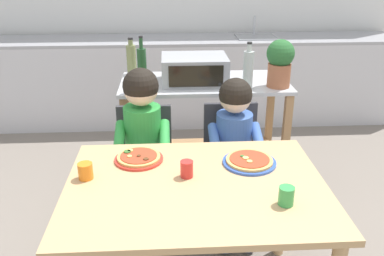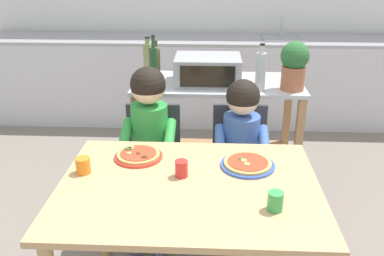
% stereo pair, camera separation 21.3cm
% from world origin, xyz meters
% --- Properties ---
extents(ground_plane, '(11.96, 11.96, 0.00)m').
position_xyz_m(ground_plane, '(0.00, 1.20, 0.00)').
color(ground_plane, slate).
extents(kitchen_counter, '(4.57, 0.60, 1.08)m').
position_xyz_m(kitchen_counter, '(0.00, 2.64, 0.44)').
color(kitchen_counter, silver).
rests_on(kitchen_counter, ground).
extents(kitchen_island_cart, '(1.17, 0.56, 0.87)m').
position_xyz_m(kitchen_island_cart, '(0.14, 1.17, 0.58)').
color(kitchen_island_cart, '#B7BABF').
rests_on(kitchen_island_cart, ground).
extents(toaster_oven, '(0.44, 0.35, 0.18)m').
position_xyz_m(toaster_oven, '(0.07, 1.15, 0.96)').
color(toaster_oven, '#999BA0').
rests_on(toaster_oven, kitchen_island_cart).
extents(bottle_dark_olive_oil, '(0.07, 0.07, 0.31)m').
position_xyz_m(bottle_dark_olive_oil, '(0.41, 0.99, 1.00)').
color(bottle_dark_olive_oil, '#ADB7B2').
rests_on(bottle_dark_olive_oil, kitchen_island_cart).
extents(bottle_slim_sauce, '(0.07, 0.07, 0.27)m').
position_xyz_m(bottle_slim_sauce, '(-0.38, 1.38, 0.98)').
color(bottle_slim_sauce, olive).
rests_on(bottle_slim_sauce, kitchen_island_cart).
extents(bottle_squat_spirits, '(0.06, 0.06, 0.27)m').
position_xyz_m(bottle_squat_spirits, '(-0.29, 1.21, 0.98)').
color(bottle_squat_spirits, '#4C2D14').
rests_on(bottle_squat_spirits, kitchen_island_cart).
extents(bottle_clear_vinegar, '(0.06, 0.06, 0.36)m').
position_xyz_m(bottle_clear_vinegar, '(-0.28, 0.98, 1.01)').
color(bottle_clear_vinegar, '#1E4723').
rests_on(bottle_clear_vinegar, kitchen_island_cart).
extents(potted_herb_plant, '(0.18, 0.18, 0.32)m').
position_xyz_m(potted_herb_plant, '(0.62, 1.02, 1.04)').
color(potted_herb_plant, '#9E5B3D').
rests_on(potted_herb_plant, kitchen_island_cart).
extents(dining_table, '(1.19, 0.89, 0.73)m').
position_xyz_m(dining_table, '(0.00, 0.00, 0.63)').
color(dining_table, tan).
rests_on(dining_table, ground).
extents(dining_chair_left, '(0.36, 0.36, 0.81)m').
position_xyz_m(dining_chair_left, '(-0.27, 0.72, 0.48)').
color(dining_chair_left, '#333338').
rests_on(dining_chair_left, ground).
extents(dining_chair_right, '(0.36, 0.36, 0.81)m').
position_xyz_m(dining_chair_right, '(0.28, 0.74, 0.48)').
color(dining_chair_right, '#333338').
rests_on(dining_chair_right, ground).
extents(child_in_green_shirt, '(0.32, 0.42, 1.08)m').
position_xyz_m(child_in_green_shirt, '(-0.27, 0.61, 0.71)').
color(child_in_green_shirt, '#424C6B').
rests_on(child_in_green_shirt, ground).
extents(child_in_blue_striped_shirt, '(0.32, 0.42, 1.01)m').
position_xyz_m(child_in_blue_striped_shirt, '(0.28, 0.62, 0.66)').
color(child_in_blue_striped_shirt, '#424C6B').
rests_on(child_in_blue_striped_shirt, ground).
extents(pizza_plate_red_rimmed, '(0.25, 0.25, 0.03)m').
position_xyz_m(pizza_plate_red_rimmed, '(-0.27, 0.25, 0.74)').
color(pizza_plate_red_rimmed, red).
rests_on(pizza_plate_red_rimmed, dining_table).
extents(pizza_plate_blue_rimmed, '(0.27, 0.27, 0.03)m').
position_xyz_m(pizza_plate_blue_rimmed, '(0.28, 0.18, 0.74)').
color(pizza_plate_blue_rimmed, '#3356B7').
rests_on(pizza_plate_blue_rimmed, dining_table).
extents(drinking_cup_orange, '(0.07, 0.07, 0.08)m').
position_xyz_m(drinking_cup_orange, '(-0.51, 0.08, 0.77)').
color(drinking_cup_orange, orange).
rests_on(drinking_cup_orange, dining_table).
extents(drinking_cup_green, '(0.07, 0.07, 0.08)m').
position_xyz_m(drinking_cup_green, '(0.36, -0.19, 0.77)').
color(drinking_cup_green, green).
rests_on(drinking_cup_green, dining_table).
extents(drinking_cup_red, '(0.06, 0.06, 0.08)m').
position_xyz_m(drinking_cup_red, '(-0.04, 0.07, 0.77)').
color(drinking_cup_red, red).
rests_on(drinking_cup_red, dining_table).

